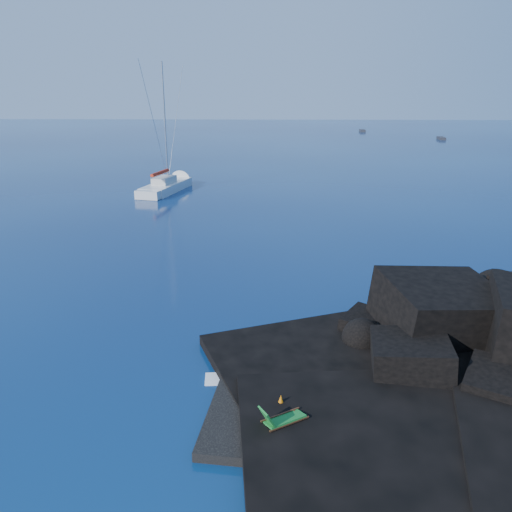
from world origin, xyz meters
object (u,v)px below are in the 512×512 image
at_px(sailboat, 167,191).
at_px(marker_cone, 281,402).
at_px(distant_boat_a, 362,132).
at_px(distant_boat_b, 441,140).
at_px(deck_chair, 285,414).
at_px(sunbather, 323,383).

xyz_separation_m(sailboat, marker_cone, (12.71, -42.24, 0.63)).
bearing_deg(distant_boat_a, distant_boat_b, -55.08).
bearing_deg(marker_cone, distant_boat_b, 69.76).
height_order(deck_chair, distant_boat_a, deck_chair).
distance_m(sunbather, marker_cone, 2.19).
bearing_deg(marker_cone, sailboat, 106.75).
bearing_deg(distant_boat_a, sailboat, -109.47).
relative_size(sailboat, deck_chair, 9.06).
bearing_deg(deck_chair, marker_cone, 64.76).
xyz_separation_m(distant_boat_a, distant_boat_b, (14.97, -24.17, 0.00)).
distance_m(deck_chair, distant_boat_a, 137.72).
relative_size(sunbather, marker_cone, 2.97).
bearing_deg(sailboat, distant_boat_a, 79.92).
relative_size(sailboat, distant_boat_a, 3.09).
bearing_deg(sailboat, marker_cone, -60.71).
xyz_separation_m(sunbather, distant_boat_b, (38.94, 108.68, -0.51)).
height_order(sailboat, sunbather, sailboat).
distance_m(sunbather, distant_boat_a, 134.99).
distance_m(sailboat, marker_cone, 44.11).
xyz_separation_m(deck_chair, marker_cone, (-0.12, 1.05, -0.27)).
bearing_deg(sunbather, sailboat, 123.58).
xyz_separation_m(sailboat, deck_chair, (12.83, -43.29, 0.89)).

